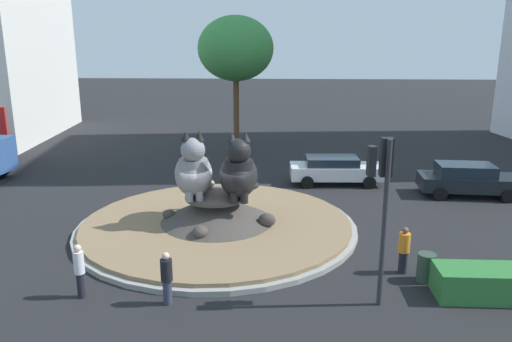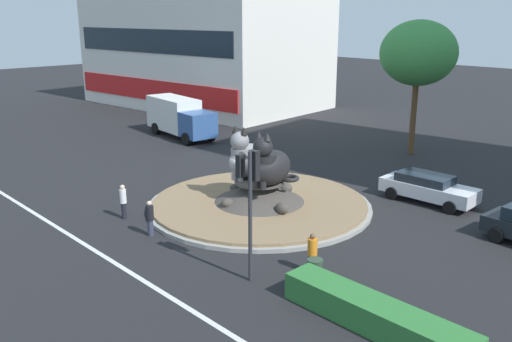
{
  "view_description": "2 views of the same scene",
  "coord_description": "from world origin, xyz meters",
  "views": [
    {
      "loc": [
        2.49,
        -18.36,
        7.22
      ],
      "look_at": [
        1.53,
        0.39,
        2.28
      ],
      "focal_mm": 34.86,
      "sensor_mm": 36.0,
      "label": 1
    },
    {
      "loc": [
        18.26,
        -17.72,
        9.2
      ],
      "look_at": [
        0.66,
        -0.85,
        2.16
      ],
      "focal_mm": 38.44,
      "sensor_mm": 36.0,
      "label": 2
    }
  ],
  "objects": [
    {
      "name": "pedestrian_white_shirt",
      "position": [
        -3.23,
        -5.62,
        0.88
      ],
      "size": [
        0.3,
        0.3,
        1.64
      ],
      "rotation": [
        0.0,
        0.0,
        2.08
      ],
      "color": "black",
      "rests_on": "ground"
    },
    {
      "name": "cat_statue_grey",
      "position": [
        -0.84,
        -0.09,
        2.35
      ],
      "size": [
        1.85,
        2.73,
        2.64
      ],
      "rotation": [
        0.0,
        0.0,
        -1.38
      ],
      "color": "gray",
      "rests_on": "roundabout_island"
    },
    {
      "name": "cat_statue_black",
      "position": [
        0.9,
        -0.2,
        2.36
      ],
      "size": [
        1.77,
        2.84,
        2.66
      ],
      "rotation": [
        0.0,
        0.0,
        -1.46
      ],
      "color": "black",
      "rests_on": "roundabout_island"
    },
    {
      "name": "ground_plane",
      "position": [
        0.0,
        0.0,
        0.0
      ],
      "size": [
        160.0,
        160.0,
        0.0
      ],
      "primitive_type": "plane",
      "color": "black"
    },
    {
      "name": "parked_car_right",
      "position": [
        11.42,
        4.92,
        0.81
      ],
      "size": [
        4.69,
        2.22,
        1.56
      ],
      "rotation": [
        0.0,
        0.0,
        -0.06
      ],
      "color": "black",
      "rests_on": "ground"
    },
    {
      "name": "pedestrian_black_shirt",
      "position": [
        -0.65,
        -5.87,
        0.83
      ],
      "size": [
        0.33,
        0.33,
        1.57
      ],
      "rotation": [
        0.0,
        0.0,
        4.72
      ],
      "color": "#33384C",
      "rests_on": "ground"
    },
    {
      "name": "pedestrian_orange_shirt",
      "position": [
        6.43,
        -3.54,
        0.81
      ],
      "size": [
        0.36,
        0.36,
        1.55
      ],
      "rotation": [
        0.0,
        0.0,
        0.33
      ],
      "color": "black",
      "rests_on": "ground"
    },
    {
      "name": "broadleaf_tree_behind_island",
      "position": [
        -0.55,
        14.87,
        6.69
      ],
      "size": [
        4.96,
        4.96,
        8.83
      ],
      "color": "brown",
      "rests_on": "ground"
    },
    {
      "name": "traffic_light_mast",
      "position": [
        5.22,
        -5.5,
        3.49
      ],
      "size": [
        0.71,
        0.57,
        4.75
      ],
      "rotation": [
        0.0,
        0.0,
        1.65
      ],
      "color": "#2D2D33",
      "rests_on": "ground"
    },
    {
      "name": "litter_bin",
      "position": [
        7.01,
        -4.07,
        0.45
      ],
      "size": [
        0.56,
        0.56,
        0.9
      ],
      "color": "#2D4233",
      "rests_on": "ground"
    },
    {
      "name": "sedan_on_far_lane",
      "position": [
        5.31,
        6.67,
        0.77
      ],
      "size": [
        4.78,
        2.12,
        1.43
      ],
      "rotation": [
        0.0,
        0.0,
        0.04
      ],
      "color": "silver",
      "rests_on": "ground"
    },
    {
      "name": "roundabout_island",
      "position": [
        0.0,
        0.0,
        0.42
      ],
      "size": [
        10.97,
        10.97,
        1.39
      ],
      "color": "gray",
      "rests_on": "ground"
    }
  ]
}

